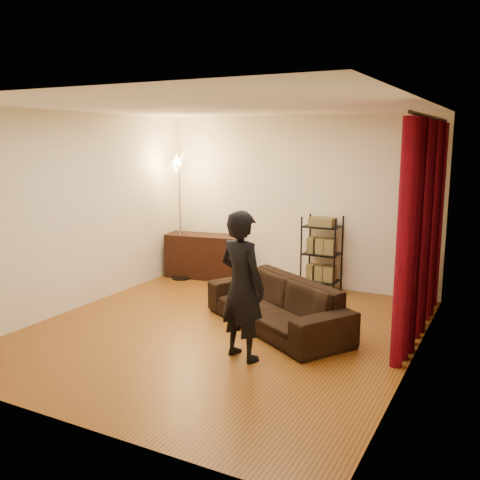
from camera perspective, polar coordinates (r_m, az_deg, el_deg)
The scene contains 14 objects.
floor at distance 6.71m, azimuth -1.97°, elevation -9.63°, with size 5.00×5.00×0.00m, color #8F5119.
ceiling at distance 6.30m, azimuth -2.13°, elevation 14.07°, with size 5.00×5.00×0.00m, color white.
wall_back at distance 8.61m, azimuth 6.22°, elevation 4.09°, with size 5.00×5.00×0.00m, color #EEE5C6.
wall_front at distance 4.41m, azimuth -18.33°, elevation -2.65°, with size 5.00×5.00×0.00m, color #EEE5C6.
wall_left at distance 7.72m, azimuth -16.75°, elevation 2.95°, with size 5.00×5.00×0.00m, color #EEE5C6.
wall_right at distance 5.62m, azimuth 18.32°, elevation 0.13°, with size 5.00×5.00×0.00m, color #EEE5C6.
curtain_rod at distance 6.67m, azimuth 19.72°, elevation 12.25°, with size 0.04×0.04×2.65m, color black.
curtain at distance 6.75m, azimuth 18.87°, elevation 1.13°, with size 0.22×2.65×2.55m, color #620310, non-canonical shape.
sofa at distance 6.70m, azimuth 3.90°, elevation -6.86°, with size 2.12×0.83×0.62m, color black.
person at distance 5.67m, azimuth 0.22°, elevation -4.89°, with size 0.59×0.39×1.61m, color black.
media_cabinet at distance 9.14m, azimuth -3.85°, elevation -1.71°, with size 1.27×0.48×0.74m, color black.
storage_boxes at distance 8.86m, azimuth 1.17°, elevation -3.67°, with size 0.32×0.25×0.26m, color silver, non-canonical shape.
wire_shelf at distance 8.36m, azimuth 8.70°, elevation -1.47°, with size 0.53×0.37×1.18m, color black, non-canonical shape.
floor_lamp at distance 8.95m, azimuth -6.41°, elevation 2.45°, with size 0.38×0.38×2.11m, color silver, non-canonical shape.
Camera 1 is at (3.11, -5.47, 2.32)m, focal length 40.00 mm.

